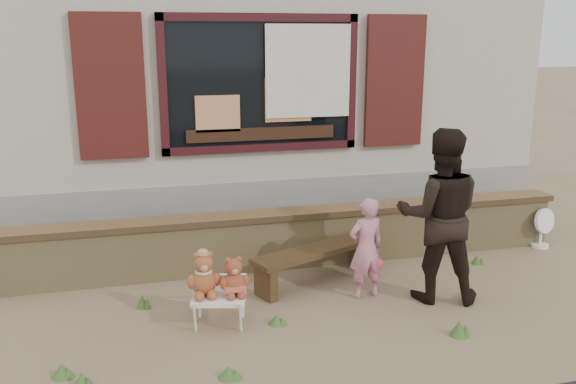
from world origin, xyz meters
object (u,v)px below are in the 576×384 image
object	(u,v)px
adult	(439,216)
bench	(317,257)
child	(366,248)
teddy_bear_left	(203,273)
folding_chair	(219,297)
teddy_bear_right	(234,275)

from	to	relation	value
adult	bench	bearing A→B (deg)	-13.06
bench	child	world-z (taller)	child
bench	teddy_bear_left	bearing A→B (deg)	-175.00
child	adult	distance (m)	0.80
teddy_bear_left	child	xyz separation A→B (m)	(1.69, 0.21, 0.01)
folding_chair	teddy_bear_right	xyz separation A→B (m)	(0.14, -0.03, 0.22)
bench	teddy_bear_right	distance (m)	1.31
child	teddy_bear_left	bearing A→B (deg)	1.37
bench	folding_chair	world-z (taller)	bench
bench	teddy_bear_right	xyz separation A→B (m)	(-1.05, -0.76, 0.20)
teddy_bear_right	adult	bearing A→B (deg)	15.79
adult	child	bearing A→B (deg)	3.15
teddy_bear_left	child	distance (m)	1.70
child	adult	xyz separation A→B (m)	(0.69, -0.21, 0.36)
teddy_bear_right	adult	xyz separation A→B (m)	(2.10, 0.07, 0.40)
bench	teddy_bear_right	size ratio (longest dim) A/B	4.20
bench	child	size ratio (longest dim) A/B	1.49
folding_chair	teddy_bear_left	xyz separation A→B (m)	(-0.14, 0.03, 0.24)
adult	folding_chair	bearing A→B (deg)	21.00
teddy_bear_left	folding_chair	bearing A→B (deg)	-0.00
bench	teddy_bear_left	xyz separation A→B (m)	(-1.32, -0.70, 0.22)
child	teddy_bear_right	bearing A→B (deg)	5.36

